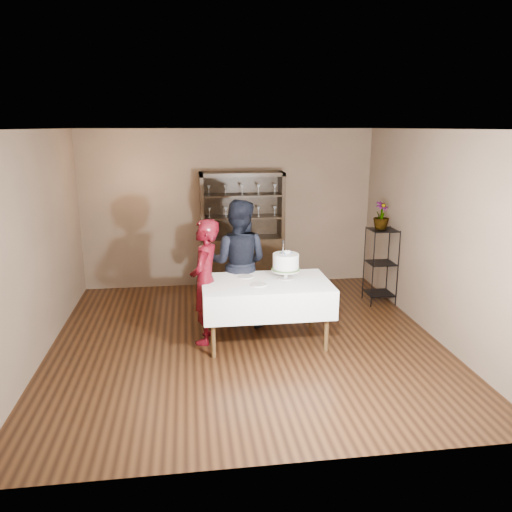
{
  "coord_description": "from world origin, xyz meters",
  "views": [
    {
      "loc": [
        -0.69,
        -6.02,
        2.73
      ],
      "look_at": [
        0.15,
        0.1,
        1.12
      ],
      "focal_mm": 35.0,
      "sensor_mm": 36.0,
      "label": 1
    }
  ],
  "objects_px": {
    "china_hutch": "(242,250)",
    "cake_table": "(266,296)",
    "cake": "(286,263)",
    "man": "(238,263)",
    "potted_plant": "(381,215)",
    "plant_etagere": "(381,263)",
    "woman": "(205,282)"
  },
  "relations": [
    {
      "from": "woman",
      "to": "cake",
      "type": "distance_m",
      "value": 1.06
    },
    {
      "from": "woman",
      "to": "potted_plant",
      "type": "bearing_deg",
      "value": 129.64
    },
    {
      "from": "cake_table",
      "to": "woman",
      "type": "bearing_deg",
      "value": 170.97
    },
    {
      "from": "plant_etagere",
      "to": "cake_table",
      "type": "height_order",
      "value": "plant_etagere"
    },
    {
      "from": "woman",
      "to": "cake",
      "type": "relative_size",
      "value": 3.12
    },
    {
      "from": "plant_etagere",
      "to": "man",
      "type": "relative_size",
      "value": 0.68
    },
    {
      "from": "china_hutch",
      "to": "man",
      "type": "relative_size",
      "value": 1.13
    },
    {
      "from": "cake_table",
      "to": "china_hutch",
      "type": "bearing_deg",
      "value": 91.38
    },
    {
      "from": "china_hutch",
      "to": "woman",
      "type": "relative_size",
      "value": 1.24
    },
    {
      "from": "plant_etagere",
      "to": "cake",
      "type": "xyz_separation_m",
      "value": [
        -1.75,
        -1.13,
        0.37
      ]
    },
    {
      "from": "cake_table",
      "to": "woman",
      "type": "height_order",
      "value": "woman"
    },
    {
      "from": "man",
      "to": "potted_plant",
      "type": "xyz_separation_m",
      "value": [
        2.28,
        0.58,
        0.51
      ]
    },
    {
      "from": "china_hutch",
      "to": "man",
      "type": "height_order",
      "value": "china_hutch"
    },
    {
      "from": "plant_etagere",
      "to": "cake_table",
      "type": "xyz_separation_m",
      "value": [
        -2.02,
        -1.24,
        -0.03
      ]
    },
    {
      "from": "china_hutch",
      "to": "cake_table",
      "type": "distance_m",
      "value": 2.29
    },
    {
      "from": "woman",
      "to": "man",
      "type": "xyz_separation_m",
      "value": [
        0.49,
        0.58,
        0.08
      ]
    },
    {
      "from": "cake_table",
      "to": "cake",
      "type": "distance_m",
      "value": 0.5
    },
    {
      "from": "china_hutch",
      "to": "plant_etagere",
      "type": "height_order",
      "value": "china_hutch"
    },
    {
      "from": "cake_table",
      "to": "man",
      "type": "height_order",
      "value": "man"
    },
    {
      "from": "woman",
      "to": "man",
      "type": "height_order",
      "value": "man"
    },
    {
      "from": "woman",
      "to": "plant_etagere",
      "type": "bearing_deg",
      "value": 128.74
    },
    {
      "from": "woman",
      "to": "cake",
      "type": "height_order",
      "value": "woman"
    },
    {
      "from": "plant_etagere",
      "to": "man",
      "type": "bearing_deg",
      "value": -166.76
    },
    {
      "from": "potted_plant",
      "to": "man",
      "type": "bearing_deg",
      "value": -165.67
    },
    {
      "from": "china_hutch",
      "to": "cake",
      "type": "distance_m",
      "value": 2.24
    },
    {
      "from": "woman",
      "to": "man",
      "type": "relative_size",
      "value": 0.91
    },
    {
      "from": "cake",
      "to": "man",
      "type": "bearing_deg",
      "value": 133.34
    },
    {
      "from": "cake_table",
      "to": "man",
      "type": "xyz_separation_m",
      "value": [
        -0.28,
        0.7,
        0.26
      ]
    },
    {
      "from": "plant_etagere",
      "to": "man",
      "type": "xyz_separation_m",
      "value": [
        -2.31,
        -0.54,
        0.24
      ]
    },
    {
      "from": "man",
      "to": "cake",
      "type": "bearing_deg",
      "value": 152.01
    },
    {
      "from": "cake",
      "to": "potted_plant",
      "type": "distance_m",
      "value": 2.12
    },
    {
      "from": "plant_etagere",
      "to": "woman",
      "type": "distance_m",
      "value": 3.01
    }
  ]
}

